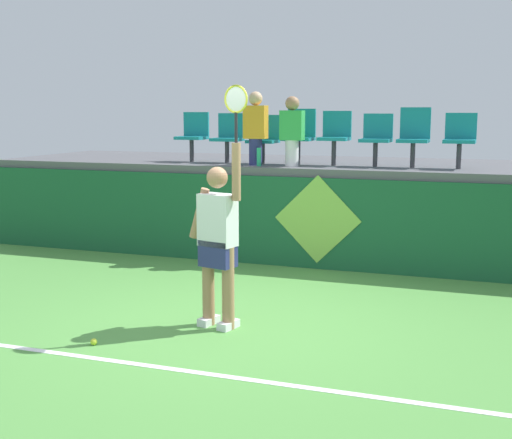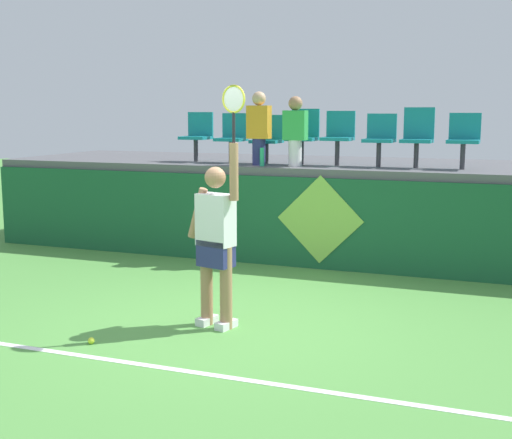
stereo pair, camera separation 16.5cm
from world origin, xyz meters
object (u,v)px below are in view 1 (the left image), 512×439
Objects in this scene: stadium_chair_4 at (335,134)px; spectator_0 at (256,127)px; stadium_chair_6 at (414,135)px; tennis_ball at (94,342)px; stadium_chair_5 at (377,136)px; stadium_chair_7 at (460,137)px; stadium_chair_1 at (229,135)px; water_bottle at (259,157)px; spectator_1 at (292,130)px; stadium_chair_2 at (264,137)px; stadium_chair_0 at (193,134)px; stadium_chair_3 at (300,134)px; tennis_player at (218,238)px.

spectator_0 is at bearing -160.48° from stadium_chair_4.
tennis_ball is at bearing -116.98° from stadium_chair_6.
stadium_chair_5 is (0.63, -0.00, -0.02)m from stadium_chair_4.
stadium_chair_1 is at bearing 179.97° from stadium_chair_7.
spectator_1 is (0.47, 0.15, 0.40)m from water_bottle.
stadium_chair_2 is 1.76m from stadium_chair_5.
tennis_ball is 0.09× the size of stadium_chair_2.
stadium_chair_0 is 1.02× the size of stadium_chair_1.
spectator_1 is (1.18, -0.41, 0.11)m from stadium_chair_1.
stadium_chair_6 reaches higher than stadium_chair_4.
stadium_chair_4 is at bearing 35.95° from spectator_1.
stadium_chair_5 is at bearing -178.98° from stadium_chair_6.
stadium_chair_1 is 1.03× the size of stadium_chair_2.
stadium_chair_4 is at bearing 179.95° from stadium_chair_7.
stadium_chair_6 is at bearing 1.02° from stadium_chair_5.
stadium_chair_7 is (0.65, -0.01, -0.03)m from stadium_chair_6.
water_bottle is 1.47m from stadium_chair_0.
stadium_chair_3 reaches higher than stadium_chair_5.
stadium_chair_3 is 0.56m from stadium_chair_4.
tennis_player is at bearing -69.68° from stadium_chair_1.
stadium_chair_4 is at bearing 75.24° from tennis_ball.
spectator_1 reaches higher than stadium_chair_7.
stadium_chair_0 is at bearing -179.88° from stadium_chair_6.
water_bottle is 0.32× the size of stadium_chair_6.
stadium_chair_1 is 1.74m from stadium_chair_4.
spectator_0 is at bearing 124.91° from water_bottle.
spectator_0 reaches higher than stadium_chair_1.
stadium_chair_4 reaches higher than stadium_chair_0.
tennis_player reaches higher than stadium_chair_6.
tennis_player is 3.65m from spectator_0.
spectator_0 reaches higher than stadium_chair_5.
spectator_0 is at bearing -18.26° from stadium_chair_0.
stadium_chair_2 is 0.58m from stadium_chair_3.
stadium_chair_0 is (-2.03, 3.80, 0.93)m from tennis_player.
stadium_chair_6 is (3.53, 0.01, 0.03)m from stadium_chair_0.
stadium_chair_6 is 0.84× the size of spectator_1.
stadium_chair_3 is (1.18, 0.00, 0.04)m from stadium_chair_1.
tennis_player is 4.46m from stadium_chair_7.
stadium_chair_3 reaches higher than stadium_chair_7.
tennis_player is at bearing -104.13° from stadium_chair_5.
stadium_chair_4 is (1.74, -0.00, 0.03)m from stadium_chair_1.
water_bottle is (-0.70, 3.24, 0.62)m from tennis_player.
stadium_chair_5 is at bearing 18.59° from water_bottle.
tennis_ball is 5.09m from stadium_chair_2.
stadium_chair_1 is 0.60m from stadium_chair_2.
stadium_chair_2 is (-0.81, 3.80, 0.89)m from tennis_player.
water_bottle is 0.35× the size of stadium_chair_7.
stadium_chair_3 is at bearing 35.27° from spectator_0.
stadium_chair_5 is at bearing -0.09° from stadium_chair_2.
stadium_chair_0 is at bearing -179.98° from stadium_chair_2.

